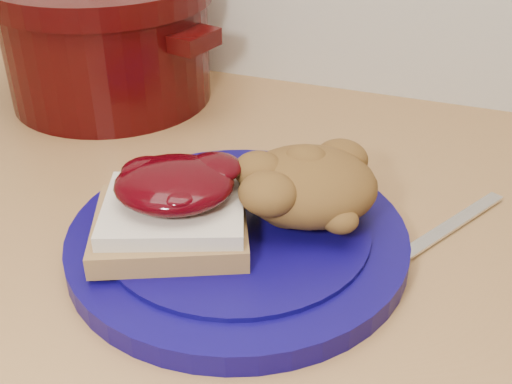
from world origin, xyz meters
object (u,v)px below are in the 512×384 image
(plate, at_px, (238,239))
(dutch_oven, at_px, (107,38))
(butter_knife, at_px, (447,228))
(pepper_grinder, at_px, (61,39))

(plate, bearing_deg, dutch_oven, 137.20)
(butter_knife, relative_size, dutch_oven, 0.52)
(plate, height_order, pepper_grinder, pepper_grinder)
(plate, height_order, dutch_oven, dutch_oven)
(pepper_grinder, bearing_deg, butter_knife, -18.74)
(plate, relative_size, pepper_grinder, 2.33)
(butter_knife, bearing_deg, dutch_oven, 98.61)
(butter_knife, bearing_deg, plate, 146.75)
(plate, xyz_separation_m, pepper_grinder, (-0.36, 0.27, 0.06))
(plate, height_order, butter_knife, plate)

